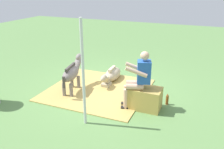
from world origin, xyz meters
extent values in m
plane|color=#608C4C|center=(0.00, 0.00, 0.00)|extent=(24.00, 24.00, 0.00)
cube|color=tan|center=(0.26, 0.18, 0.01)|extent=(2.64, 2.56, 0.02)
cube|color=tan|center=(-1.21, 0.66, 0.26)|extent=(0.76, 0.50, 0.51)
cylinder|color=#D8AD8C|center=(-1.00, 0.82, 0.58)|extent=(0.42, 0.26, 0.14)
cylinder|color=#D8AD8C|center=(-0.81, 0.89, 0.26)|extent=(0.11, 0.11, 0.51)
cube|color=black|center=(-0.81, 0.89, 0.03)|extent=(0.24, 0.16, 0.06)
cylinder|color=#D8AD8C|center=(-0.94, 0.63, 0.58)|extent=(0.42, 0.26, 0.14)
cylinder|color=#D8AD8C|center=(-0.75, 0.70, 0.26)|extent=(0.11, 0.11, 0.51)
cube|color=black|center=(-0.75, 0.70, 0.03)|extent=(0.24, 0.16, 0.06)
cube|color=#2659B2|center=(-1.16, 0.66, 0.91)|extent=(0.37, 0.36, 0.52)
cylinder|color=#D8AD8C|center=(-1.04, 0.87, 0.96)|extent=(0.50, 0.24, 0.26)
cylinder|color=#D8AD8C|center=(-0.94, 0.57, 0.96)|extent=(0.50, 0.24, 0.26)
sphere|color=#D8AD8C|center=(-1.16, 0.66, 1.29)|extent=(0.20, 0.20, 0.20)
ellipsoid|color=slate|center=(0.85, 0.58, 0.54)|extent=(0.46, 0.88, 0.34)
cylinder|color=slate|center=(1.00, 0.32, 0.18)|extent=(0.09, 0.09, 0.37)
cylinder|color=slate|center=(0.80, 0.28, 0.18)|extent=(0.09, 0.09, 0.37)
cylinder|color=slate|center=(0.90, 0.87, 0.18)|extent=(0.09, 0.09, 0.37)
cylinder|color=slate|center=(0.70, 0.83, 0.18)|extent=(0.09, 0.09, 0.37)
cylinder|color=slate|center=(0.94, 0.08, 0.64)|extent=(0.24, 0.39, 0.33)
ellipsoid|color=slate|center=(0.97, -0.09, 0.80)|extent=(0.21, 0.34, 0.20)
cube|color=#433D3A|center=(0.85, 0.58, 0.73)|extent=(0.16, 0.60, 0.08)
cylinder|color=#433D3A|center=(0.77, 1.04, 0.49)|extent=(0.07, 0.07, 0.30)
ellipsoid|color=tan|center=(0.16, -0.68, 0.18)|extent=(0.44, 0.90, 0.36)
cube|color=tan|center=(0.13, -0.14, 0.05)|extent=(0.25, 0.29, 0.10)
cylinder|color=tan|center=(0.13, -0.12, 0.24)|extent=(0.19, 0.29, 0.30)
ellipsoid|color=tan|center=(0.13, 0.06, 0.32)|extent=(0.17, 0.31, 0.20)
cube|color=beige|center=(0.15, -0.60, 0.38)|extent=(0.10, 0.44, 0.08)
cylinder|color=brown|center=(-1.68, 0.28, 0.12)|extent=(0.07, 0.07, 0.23)
cone|color=brown|center=(-1.68, 0.28, 0.26)|extent=(0.06, 0.06, 0.06)
cylinder|color=silver|center=(-0.23, 1.78, 1.11)|extent=(0.06, 0.06, 2.22)
camera|label=1|loc=(-2.42, 5.59, 2.81)|focal=38.02mm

